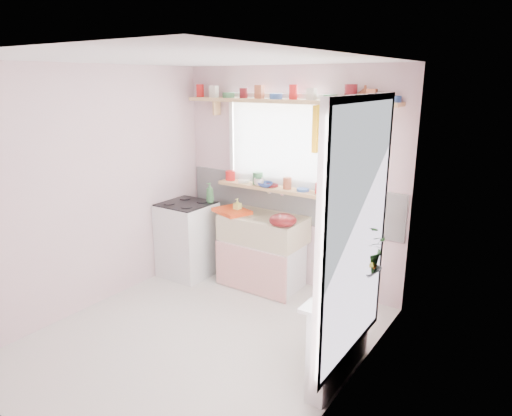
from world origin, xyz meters
The scene contains 19 objects.
room centered at (0.66, 0.86, 1.37)m, with size 3.20×3.20×3.20m.
sink_unit centered at (-0.15, 1.29, 0.43)m, with size 0.95×0.65×1.11m.
cooker centered at (-1.10, 1.05, 0.46)m, with size 0.58×0.58×0.93m.
radiator_ledge centered at (1.30, 0.20, 0.40)m, with size 0.22×0.95×0.78m.
windowsill centered at (-0.15, 1.48, 1.14)m, with size 1.40×0.22×0.04m, color tan.
pine_shelf centered at (0.00, 1.47, 2.12)m, with size 2.52×0.24×0.04m, color tan.
shelf_crockery centered at (-0.04, 1.47, 2.19)m, with size 2.47×0.11×0.12m.
sill_crockery centered at (-0.17, 1.48, 1.22)m, with size 1.35×0.11×0.12m.
dish_tray centered at (-0.53, 1.20, 0.87)m, with size 0.41×0.31×0.04m, color red.
colander centered at (0.22, 1.10, 0.92)m, with size 0.30×0.30×0.13m, color #5F1011.
jade_plant centered at (1.33, 0.60, 1.01)m, with size 0.43×0.37×0.47m, color #2F6227.
fruit_bowl centered at (1.33, 0.56, 0.81)m, with size 0.27×0.27×0.07m, color silver.
herb_pot centered at (1.21, -0.01, 0.88)m, with size 0.11×0.07×0.21m, color #2F712D.
soap_bottle_sink centered at (-0.48, 1.25, 0.93)m, with size 0.08×0.08×0.17m, color #D4D45E.
sill_cup centered at (-0.29, 1.42, 1.21)m, with size 0.12×0.12×0.09m, color silver.
sill_bowl centered at (-0.20, 1.42, 1.19)m, with size 0.17×0.17×0.05m, color #2F4999.
shelf_vase centered at (0.87, 1.53, 2.22)m, with size 0.15×0.15×0.15m, color #9E4B30.
cooker_bottle centered at (-0.88, 1.24, 1.04)m, with size 0.09×0.09×0.24m, color #3E7C44.
fruit centered at (1.34, 0.56, 0.87)m, with size 0.20×0.14×0.10m.
Camera 1 is at (2.55, -2.86, 2.35)m, focal length 32.00 mm.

